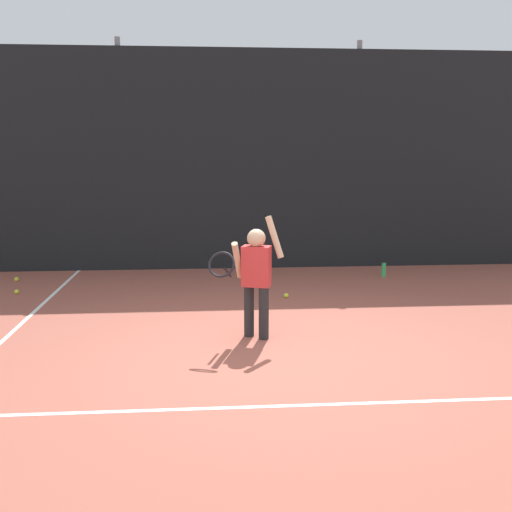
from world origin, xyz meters
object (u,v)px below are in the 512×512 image
at_px(tennis_ball_0, 17,292).
at_px(tennis_ball_4, 286,296).
at_px(tennis_ball_2, 16,279).
at_px(tennis_ball_3, 247,304).
at_px(water_bottle, 384,270).
at_px(tennis_player, 255,273).

height_order(tennis_ball_0, tennis_ball_4, same).
relative_size(tennis_ball_2, tennis_ball_3, 1.00).
bearing_deg(tennis_ball_3, tennis_ball_4, 37.13).
bearing_deg(tennis_ball_2, tennis_ball_0, -72.40).
bearing_deg(water_bottle, tennis_ball_3, -143.79).
distance_m(tennis_player, tennis_ball_0, 4.02).
relative_size(tennis_player, tennis_ball_4, 20.46).
height_order(water_bottle, tennis_ball_3, water_bottle).
height_order(water_bottle, tennis_ball_2, water_bottle).
height_order(tennis_player, tennis_ball_4, tennis_player).
xyz_separation_m(tennis_ball_2, tennis_ball_4, (4.10, -1.37, 0.00)).
relative_size(tennis_player, water_bottle, 6.14).
distance_m(tennis_player, water_bottle, 3.86).
bearing_deg(water_bottle, tennis_ball_0, -172.27).
relative_size(tennis_player, tennis_ball_2, 20.46).
bearing_deg(tennis_ball_4, tennis_ball_3, -142.87).
relative_size(water_bottle, tennis_ball_0, 3.33).
bearing_deg(tennis_ball_0, water_bottle, 7.73).
xyz_separation_m(water_bottle, tennis_ball_3, (-2.34, -1.71, -0.08)).
relative_size(water_bottle, tennis_ball_3, 3.33).
bearing_deg(tennis_ball_2, tennis_ball_4, -18.54).
bearing_deg(water_bottle, tennis_player, -127.85).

